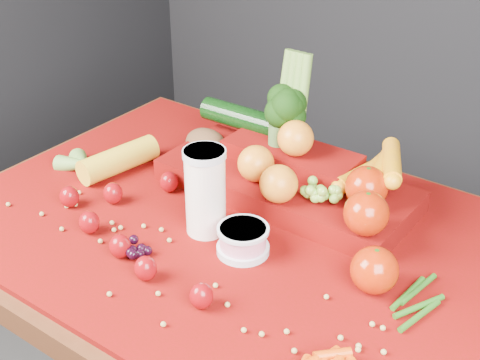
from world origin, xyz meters
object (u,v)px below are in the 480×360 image
Objects in this scene: yogurt_bowl at (243,239)px; produce_mound at (299,173)px; milk_glass at (205,189)px; table at (234,269)px.

yogurt_bowl is 0.16× the size of produce_mound.
produce_mound is at bearing 68.84° from milk_glass.
produce_mound is (0.05, 0.15, 0.17)m from table.
table is 0.16m from yogurt_bowl.
table is at bearing 57.10° from milk_glass.
yogurt_bowl is at bearing -9.07° from milk_glass.
milk_glass reaches higher than yogurt_bowl.
produce_mound reaches higher than yogurt_bowl.
milk_glass is 0.12m from yogurt_bowl.
table is 6.52× the size of milk_glass.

